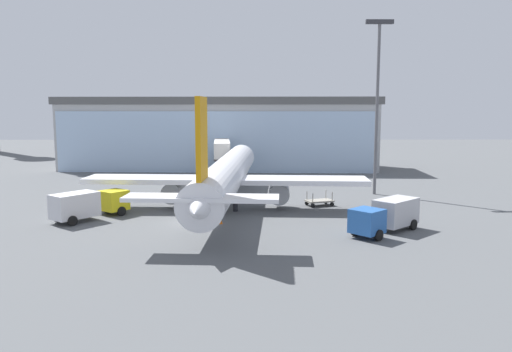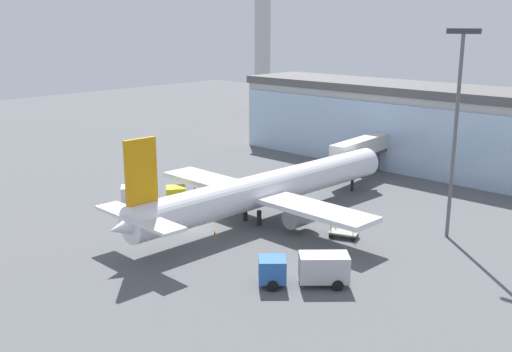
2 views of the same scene
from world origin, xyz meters
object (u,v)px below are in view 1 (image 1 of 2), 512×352
(jet_bridge, at_px, (222,150))
(airplane, at_px, (227,175))
(fuel_truck, at_px, (387,215))
(safety_cone_wingtip, at_px, (97,200))
(safety_cone_nose, at_px, (221,221))
(catering_truck, at_px, (88,204))
(apron_light_mast, at_px, (377,93))
(baggage_cart, at_px, (319,201))

(jet_bridge, height_order, airplane, airplane)
(airplane, height_order, fuel_truck, airplane)
(airplane, bearing_deg, safety_cone_wingtip, 83.04)
(jet_bridge, xyz_separation_m, safety_cone_nose, (1.61, -29.74, -3.89))
(airplane, distance_m, safety_cone_wingtip, 14.89)
(jet_bridge, bearing_deg, catering_truck, 155.43)
(apron_light_mast, xyz_separation_m, catering_truck, (-29.82, -13.55, -10.46))
(catering_truck, bearing_deg, jet_bridge, 17.36)
(airplane, bearing_deg, safety_cone_nose, -178.00)
(catering_truck, distance_m, safety_cone_wingtip, 8.69)
(jet_bridge, bearing_deg, baggage_cart, -155.30)
(jet_bridge, distance_m, baggage_cart, 24.65)
(fuel_truck, height_order, safety_cone_wingtip, fuel_truck)
(catering_truck, bearing_deg, fuel_truck, -62.42)
(jet_bridge, distance_m, apron_light_mast, 25.11)
(apron_light_mast, distance_m, catering_truck, 34.38)
(apron_light_mast, relative_size, baggage_cart, 6.42)
(airplane, bearing_deg, jet_bridge, 8.16)
(fuel_truck, relative_size, safety_cone_nose, 12.46)
(airplane, relative_size, safety_cone_wingtip, 72.14)
(apron_light_mast, xyz_separation_m, safety_cone_wingtip, (-31.62, -5.13, -11.65))
(safety_cone_wingtip, bearing_deg, apron_light_mast, 9.21)
(airplane, distance_m, safety_cone_nose, 8.21)
(apron_light_mast, relative_size, airplane, 0.51)
(safety_cone_nose, bearing_deg, safety_cone_wingtip, 144.00)
(catering_truck, distance_m, baggage_cart, 23.18)
(airplane, distance_m, fuel_truck, 17.58)
(apron_light_mast, height_order, baggage_cart, apron_light_mast)
(baggage_cart, bearing_deg, safety_cone_wingtip, -23.30)
(apron_light_mast, xyz_separation_m, fuel_truck, (-3.53, -18.57, -10.46))
(airplane, bearing_deg, fuel_truck, -124.65)
(jet_bridge, bearing_deg, apron_light_mast, -130.45)
(jet_bridge, bearing_deg, airplane, -178.86)
(fuel_truck, distance_m, baggage_cart, 12.16)
(apron_light_mast, bearing_deg, jet_bridge, 143.08)
(fuel_truck, distance_m, safety_cone_nose, 14.36)
(apron_light_mast, relative_size, safety_cone_wingtip, 36.91)
(catering_truck, relative_size, baggage_cart, 2.24)
(apron_light_mast, distance_m, fuel_truck, 21.60)
(jet_bridge, relative_size, baggage_cart, 4.25)
(jet_bridge, xyz_separation_m, fuel_truck, (15.56, -32.91, -2.70))
(apron_light_mast, xyz_separation_m, baggage_cart, (-7.56, -7.14, -11.42))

